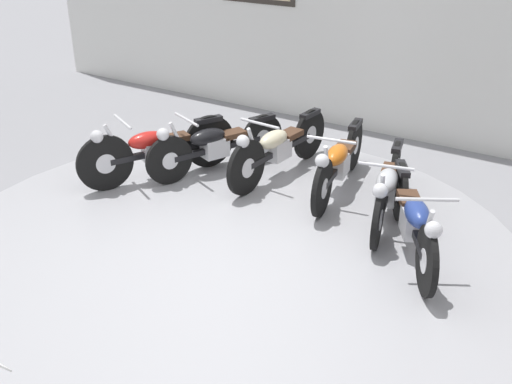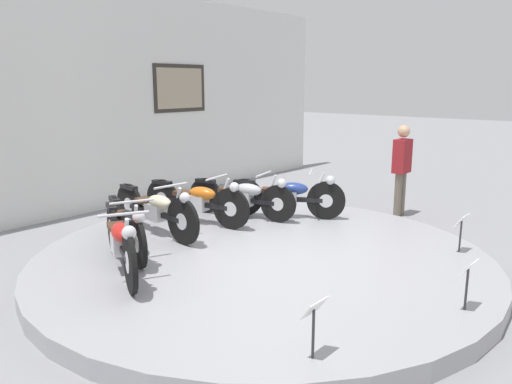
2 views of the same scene
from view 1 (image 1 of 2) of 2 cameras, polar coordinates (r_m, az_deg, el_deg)
The scene contains 8 objects.
ground_plane at distance 6.13m, azimuth -2.80°, elevation -6.52°, with size 60.00×60.00×0.00m, color gray.
display_platform at distance 6.07m, azimuth -2.82°, elevation -5.68°, with size 5.90×5.90×0.21m, color #99999E.
motorcycle_red at distance 7.32m, azimuth -9.50°, elevation 4.19°, with size 0.94×1.84×0.81m.
motorcycle_black at distance 7.44m, azimuth -3.96°, elevation 4.62°, with size 0.81×1.83×0.78m.
motorcycle_cream at distance 7.30m, azimuth 2.12°, elevation 4.41°, with size 0.54×2.01×0.81m.
motorcycle_orange at distance 6.95m, azimuth 7.88°, elevation 2.95°, with size 0.54×1.97×0.79m.
motorcycle_silver at distance 6.45m, azimuth 12.40°, elevation 0.51°, with size 0.63×1.91×0.78m.
motorcycle_blue at distance 5.84m, azimuth 14.78°, elevation -2.47°, with size 1.04×1.73×0.79m.
Camera 1 is at (3.05, -4.17, 3.31)m, focal length 42.00 mm.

